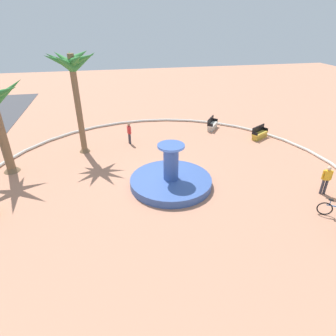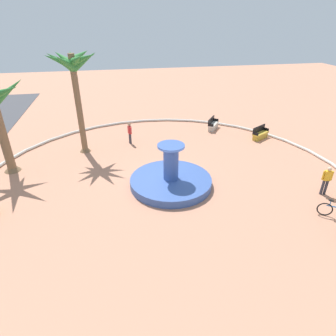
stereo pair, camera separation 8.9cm
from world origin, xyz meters
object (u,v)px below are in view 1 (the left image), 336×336
Objects in this scene: bench_east at (212,125)px; palm_tree_by_curb at (73,73)px; bench_west at (259,134)px; bicycle_red_frame at (336,210)px; person_cyclist_helmet at (326,179)px; fountain at (171,180)px; person_pedestrian_stroll at (129,132)px.

palm_tree_by_curb is at bearing 103.36° from bench_east.
palm_tree_by_curb is at bearing 88.96° from bench_west.
bench_east is at bearing -76.64° from palm_tree_by_curb.
bicycle_red_frame is at bearing -129.65° from palm_tree_by_curb.
bench_east is 11.09m from person_cyclist_helmet.
fountain is 8.46m from bicycle_red_frame.
fountain reaches higher than person_cyclist_helmet.
bench_west is at bearing -56.57° from fountain.
bench_west is at bearing -132.67° from bench_east.
person_pedestrian_stroll is at bearing 103.38° from bench_east.
bench_east reaches higher than bicycle_red_frame.
bench_east is at bearing 47.33° from bench_west.
fountain is 2.93× the size of bench_east.
person_pedestrian_stroll reaches higher than bench_east.
palm_tree_by_curb is at bearing 50.35° from bicycle_red_frame.
bench_east is (8.24, -5.37, 0.00)m from fountain.
fountain is 2.86× the size of bench_west.
person_cyclist_helmet reaches higher than bench_west.
fountain is 10.00m from bench_west.
person_cyclist_helmet is at bearing 177.32° from bench_west.
bench_west is at bearing -95.79° from person_pedestrian_stroll.
bench_west is 1.01× the size of person_pedestrian_stroll.
bench_east is at bearing 13.53° from person_cyclist_helmet.
person_pedestrian_stroll is (0.78, -3.31, -4.57)m from palm_tree_by_curb.
bench_west is at bearing -2.68° from person_cyclist_helmet.
bench_east and bench_west have the same top height.
palm_tree_by_curb is 4.31× the size of bench_east.
palm_tree_by_curb reaches higher than person_cyclist_helmet.
palm_tree_by_curb is 11.94m from bench_east.
bench_west is (-0.24, -13.46, -5.12)m from palm_tree_by_curb.
bench_west is 10.21m from person_pedestrian_stroll.
palm_tree_by_curb is 4.28× the size of person_pedestrian_stroll.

